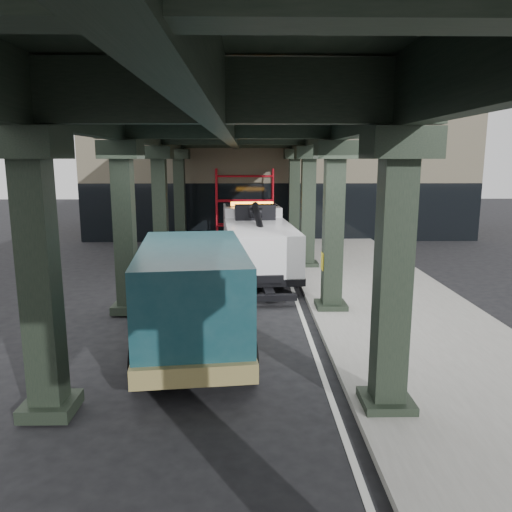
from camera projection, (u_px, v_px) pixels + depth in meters
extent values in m
plane|color=black|center=(243.00, 336.00, 12.89)|extent=(90.00, 90.00, 0.00)
cube|color=gray|center=(394.00, 309.00, 14.92)|extent=(5.00, 40.00, 0.15)
cube|color=silver|center=(301.00, 312.00, 14.88)|extent=(0.12, 38.00, 0.01)
cube|color=black|center=(393.00, 278.00, 8.53)|extent=(0.55, 0.55, 5.00)
cube|color=black|center=(400.00, 143.00, 8.10)|extent=(1.10, 1.10, 0.50)
cube|color=black|center=(386.00, 403.00, 8.97)|extent=(0.90, 0.90, 0.24)
cube|color=black|center=(333.00, 229.00, 14.42)|extent=(0.55, 0.55, 5.00)
cube|color=black|center=(335.00, 150.00, 13.99)|extent=(1.10, 1.10, 0.50)
cube|color=black|center=(331.00, 306.00, 14.86)|extent=(0.90, 0.90, 0.24)
cube|color=black|center=(308.00, 209.00, 20.31)|extent=(0.55, 0.55, 5.00)
cube|color=black|center=(309.00, 153.00, 19.88)|extent=(1.10, 1.10, 0.50)
cube|color=black|center=(307.00, 265.00, 20.75)|extent=(0.90, 0.90, 0.24)
cube|color=black|center=(294.00, 198.00, 26.19)|extent=(0.55, 0.55, 5.00)
cube|color=black|center=(295.00, 154.00, 25.76)|extent=(1.10, 1.10, 0.50)
cube|color=black|center=(293.00, 241.00, 26.64)|extent=(0.90, 0.90, 0.24)
cube|color=black|center=(40.00, 279.00, 8.42)|extent=(0.55, 0.55, 5.00)
cube|color=black|center=(28.00, 143.00, 7.99)|extent=(1.10, 1.10, 0.50)
cube|color=black|center=(51.00, 406.00, 8.86)|extent=(0.90, 0.90, 0.24)
cube|color=black|center=(125.00, 230.00, 14.31)|extent=(0.55, 0.55, 5.00)
cube|color=black|center=(121.00, 150.00, 13.88)|extent=(1.10, 1.10, 0.50)
cube|color=black|center=(129.00, 307.00, 14.75)|extent=(0.90, 0.90, 0.24)
cube|color=black|center=(160.00, 209.00, 20.20)|extent=(0.55, 0.55, 5.00)
cube|color=black|center=(158.00, 153.00, 19.76)|extent=(1.10, 1.10, 0.50)
cube|color=black|center=(162.00, 265.00, 20.64)|extent=(0.90, 0.90, 0.24)
cube|color=black|center=(180.00, 198.00, 26.08)|extent=(0.55, 0.55, 5.00)
cube|color=black|center=(178.00, 154.00, 25.65)|extent=(1.10, 1.10, 0.50)
cube|color=black|center=(181.00, 242.00, 26.53)|extent=(0.90, 0.90, 0.24)
cube|color=black|center=(336.00, 120.00, 13.83)|extent=(0.35, 32.00, 1.10)
cube|color=black|center=(119.00, 120.00, 13.72)|extent=(0.35, 32.00, 1.10)
cube|color=black|center=(228.00, 120.00, 13.78)|extent=(0.35, 32.00, 1.10)
cube|color=black|center=(228.00, 94.00, 13.64)|extent=(7.40, 32.00, 0.30)
cube|color=#C6B793|center=(276.00, 167.00, 31.78)|extent=(22.00, 10.00, 8.00)
cylinder|color=red|center=(217.00, 206.00, 27.10)|extent=(0.08, 0.08, 4.00)
cylinder|color=red|center=(216.00, 207.00, 26.31)|extent=(0.08, 0.08, 4.00)
cylinder|color=red|center=(272.00, 206.00, 27.15)|extent=(0.08, 0.08, 4.00)
cylinder|color=red|center=(273.00, 207.00, 26.37)|extent=(0.08, 0.08, 4.00)
cylinder|color=red|center=(245.00, 224.00, 27.32)|extent=(3.00, 0.08, 0.08)
cylinder|color=red|center=(245.00, 200.00, 27.07)|extent=(3.00, 0.08, 0.08)
cylinder|color=red|center=(245.00, 176.00, 26.82)|extent=(3.00, 0.08, 0.08)
cube|color=black|center=(257.00, 257.00, 19.63)|extent=(1.56, 7.67, 0.25)
cube|color=white|center=(252.00, 226.00, 21.99)|extent=(2.56, 2.60, 1.83)
cube|color=white|center=(250.00, 234.00, 23.13)|extent=(2.43, 0.88, 0.91)
cube|color=black|center=(251.00, 214.00, 22.14)|extent=(2.32, 1.48, 0.86)
cube|color=white|center=(260.00, 245.00, 18.36)|extent=(2.80, 5.24, 1.42)
cube|color=orange|center=(252.00, 204.00, 21.60)|extent=(1.84, 0.42, 0.16)
cube|color=black|center=(255.00, 212.00, 20.15)|extent=(1.66, 0.73, 0.61)
cylinder|color=black|center=(259.00, 224.00, 18.41)|extent=(0.50, 3.56, 1.36)
cube|color=black|center=(268.00, 290.00, 16.03)|extent=(0.41, 1.44, 0.18)
cube|color=black|center=(270.00, 298.00, 15.34)|extent=(1.64, 0.37, 0.18)
cylinder|color=black|center=(226.00, 248.00, 22.39)|extent=(0.44, 1.14, 1.12)
cylinder|color=silver|center=(226.00, 248.00, 22.39)|extent=(0.44, 0.64, 0.61)
cylinder|color=black|center=(276.00, 247.00, 22.59)|extent=(0.44, 1.14, 1.12)
cylinder|color=silver|center=(276.00, 247.00, 22.59)|extent=(0.44, 0.64, 0.61)
cylinder|color=black|center=(229.00, 264.00, 19.11)|extent=(0.44, 1.14, 1.12)
cylinder|color=silver|center=(229.00, 264.00, 19.11)|extent=(0.44, 0.64, 0.61)
cylinder|color=black|center=(287.00, 262.00, 19.31)|extent=(0.44, 1.14, 1.12)
cylinder|color=silver|center=(287.00, 262.00, 19.31)|extent=(0.44, 0.64, 0.61)
cylinder|color=black|center=(231.00, 271.00, 17.82)|extent=(0.44, 1.14, 1.12)
cylinder|color=silver|center=(231.00, 271.00, 17.82)|extent=(0.44, 0.64, 0.61)
cylinder|color=black|center=(292.00, 270.00, 18.02)|extent=(0.44, 1.14, 1.12)
cylinder|color=silver|center=(292.00, 270.00, 18.02)|extent=(0.44, 0.64, 0.61)
cube|color=#123941|center=(192.00, 280.00, 14.44)|extent=(2.37, 1.45, 0.99)
cube|color=#123941|center=(193.00, 293.00, 11.41)|extent=(2.84, 5.17, 2.14)
cube|color=olive|center=(193.00, 323.00, 12.01)|extent=(3.02, 6.38, 0.38)
cube|color=black|center=(192.00, 253.00, 13.84)|extent=(2.18, 0.71, 0.92)
cube|color=black|center=(192.00, 266.00, 11.63)|extent=(2.77, 4.19, 0.60)
cube|color=silver|center=(193.00, 290.00, 15.09)|extent=(2.20, 0.37, 0.33)
cylinder|color=black|center=(154.00, 302.00, 14.36)|extent=(0.41, 0.95, 0.92)
cylinder|color=silver|center=(154.00, 302.00, 14.36)|extent=(0.41, 0.54, 0.51)
cylinder|color=black|center=(231.00, 299.00, 14.64)|extent=(0.41, 0.95, 0.92)
cylinder|color=silver|center=(231.00, 299.00, 14.64)|extent=(0.41, 0.54, 0.51)
cylinder|color=black|center=(138.00, 367.00, 9.86)|extent=(0.41, 0.95, 0.92)
cylinder|color=silver|center=(138.00, 367.00, 9.86)|extent=(0.41, 0.54, 0.51)
cylinder|color=black|center=(249.00, 361.00, 10.14)|extent=(0.41, 0.95, 0.92)
cylinder|color=silver|center=(249.00, 361.00, 10.14)|extent=(0.41, 0.54, 0.51)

